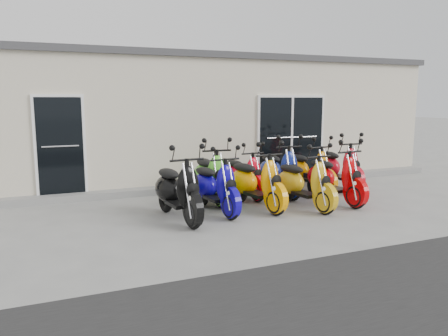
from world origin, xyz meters
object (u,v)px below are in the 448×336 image
Objects in this scene: scooter_front_orange_b at (304,175)px; scooter_back_extra at (339,160)px; scooter_back_green at (210,169)px; scooter_back_yellow at (309,163)px; scooter_front_orange_a at (256,174)px; scooter_front_red at (334,170)px; scooter_back_red at (243,169)px; scooter_front_black at (177,181)px; scooter_back_blue at (279,164)px; scooter_front_blue at (215,178)px.

scooter_back_extra reaches higher than scooter_front_orange_b.
scooter_back_green reaches higher than scooter_back_yellow.
scooter_front_orange_a reaches higher than scooter_front_red.
scooter_back_extra is at bearing -8.54° from scooter_back_red.
scooter_back_extra is (3.40, 0.00, 0.00)m from scooter_back_green.
scooter_front_orange_a is 2.19m from scooter_back_yellow.
scooter_front_black is 1.01× the size of scooter_back_green.
scooter_back_green is 2.55m from scooter_back_yellow.
scooter_front_red is (1.79, -0.17, -0.00)m from scooter_front_orange_a.
scooter_front_red is 1.10× the size of scooter_back_red.
scooter_front_black is 3.84m from scooter_back_yellow.
scooter_front_red is 0.99× the size of scooter_back_green.
scooter_back_yellow is at bearing 18.92° from scooter_front_orange_a.
scooter_front_orange_b is 0.95× the size of scooter_back_blue.
scooter_back_blue is at bearing 74.87° from scooter_front_orange_b.
scooter_front_orange_a is at bearing -55.06° from scooter_back_green.
scooter_front_red is (0.86, 0.16, 0.02)m from scooter_front_orange_b.
scooter_front_red is at bearing -14.13° from scooter_front_orange_a.
scooter_front_blue is at bearing 161.37° from scooter_front_orange_b.
scooter_back_extra is (0.85, -0.04, 0.03)m from scooter_back_yellow.
scooter_back_green is 1.71m from scooter_back_blue.
scooter_back_blue is (2.80, 1.18, -0.00)m from scooter_front_black.
scooter_front_blue is at bearing -142.88° from scooter_back_red.
scooter_back_green and scooter_back_extra have the same top height.
scooter_front_blue is 2.99m from scooter_back_yellow.
scooter_back_green is 3.40m from scooter_back_extra.
scooter_back_green is at bearing -179.77° from scooter_back_red.
scooter_back_green is 0.99× the size of scooter_back_blue.
scooter_front_black is 1.61m from scooter_back_green.
scooter_front_red is (3.50, 0.04, -0.02)m from scooter_front_black.
scooter_front_orange_b is 0.95× the size of scooter_back_green.
scooter_front_orange_a is 1.03× the size of scooter_back_yellow.
scooter_front_blue is 0.95× the size of scooter_back_blue.
scooter_front_blue is 0.96× the size of scooter_front_orange_a.
scooter_front_orange_a is 0.99× the size of scooter_back_green.
scooter_back_blue reaches higher than scooter_front_orange_b.
scooter_front_orange_b is at bearing -28.18° from scooter_front_orange_a.
scooter_back_green reaches higher than scooter_front_orange_b.
scooter_back_yellow is (0.14, 1.18, -0.02)m from scooter_front_red.
scooter_back_red is at bearing 9.53° from scooter_back_green.
scooter_back_extra is at bearing 2.25° from scooter_back_blue.
scooter_front_black is 3.04m from scooter_back_blue.
scooter_back_green is 1.11× the size of scooter_back_red.
scooter_back_red is at bearing 37.07° from scooter_front_blue.
scooter_front_black reaches higher than scooter_front_orange_a.
scooter_back_green is 0.84m from scooter_back_red.
scooter_front_black reaches higher than scooter_back_blue.
scooter_back_extra is (4.49, 1.18, -0.01)m from scooter_front_black.
scooter_front_black reaches higher than scooter_front_red.
scooter_front_blue is 3.79m from scooter_back_extra.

